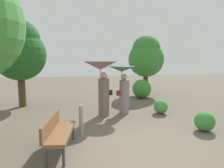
# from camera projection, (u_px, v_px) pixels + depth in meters

# --- Properties ---
(ground_plane) EXTENTS (40.00, 40.00, 0.00)m
(ground_plane) POSITION_uv_depth(u_px,v_px,m) (142.00, 150.00, 4.67)
(ground_plane) COLOR brown
(person_left) EXTENTS (1.29, 1.29, 2.08)m
(person_left) POSITION_uv_depth(u_px,v_px,m) (102.00, 76.00, 7.29)
(person_left) COLOR #6B5B4C
(person_left) RESTS_ON ground
(person_right) EXTENTS (1.06, 1.06, 1.88)m
(person_right) POSITION_uv_depth(u_px,v_px,m) (123.00, 82.00, 7.64)
(person_right) COLOR gray
(person_right) RESTS_ON ground
(park_bench) EXTENTS (0.72, 1.56, 0.83)m
(park_bench) POSITION_uv_depth(u_px,v_px,m) (58.00, 131.00, 4.55)
(park_bench) COLOR #38383D
(park_bench) RESTS_ON ground
(tree_near_left) EXTENTS (2.29, 2.29, 3.89)m
(tree_near_left) POSITION_uv_depth(u_px,v_px,m) (19.00, 50.00, 8.61)
(tree_near_left) COLOR #4C3823
(tree_near_left) RESTS_ON ground
(tree_near_right) EXTENTS (2.12, 2.12, 3.55)m
(tree_near_right) POSITION_uv_depth(u_px,v_px,m) (146.00, 56.00, 11.70)
(tree_near_right) COLOR #42301E
(tree_near_right) RESTS_ON ground
(bush_path_left) EXTENTS (1.03, 1.03, 1.03)m
(bush_path_left) POSITION_uv_depth(u_px,v_px,m) (142.00, 89.00, 10.76)
(bush_path_left) COLOR #387F33
(bush_path_left) RESTS_ON ground
(bush_path_right) EXTENTS (0.60, 0.60, 0.60)m
(bush_path_right) POSITION_uv_depth(u_px,v_px,m) (205.00, 121.00, 5.88)
(bush_path_right) COLOR #387F33
(bush_path_right) RESTS_ON ground
(bush_behind_bench) EXTENTS (0.56, 0.56, 0.56)m
(bush_behind_bench) POSITION_uv_depth(u_px,v_px,m) (161.00, 107.00, 7.75)
(bush_behind_bench) COLOR #428C3D
(bush_behind_bench) RESTS_ON ground
(path_marker_post) EXTENTS (0.12, 0.12, 0.88)m
(path_marker_post) POSITION_uv_depth(u_px,v_px,m) (81.00, 120.00, 5.53)
(path_marker_post) COLOR gray
(path_marker_post) RESTS_ON ground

